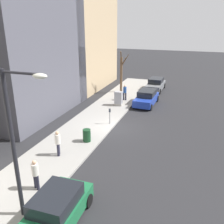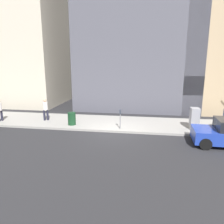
% 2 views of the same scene
% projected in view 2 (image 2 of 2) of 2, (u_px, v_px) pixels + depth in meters
% --- Properties ---
extents(ground_plane, '(120.00, 120.00, 0.00)m').
position_uv_depth(ground_plane, '(114.00, 133.00, 14.45)').
color(ground_plane, '#232326').
extents(sidewalk, '(4.00, 36.00, 0.15)m').
position_uv_depth(sidewalk, '(118.00, 123.00, 16.36)').
color(sidewalk, gray).
rests_on(sidewalk, ground).
extents(parking_meter, '(0.14, 0.10, 1.35)m').
position_uv_depth(parking_meter, '(120.00, 117.00, 14.61)').
color(parking_meter, slate).
rests_on(parking_meter, sidewalk).
extents(utility_box, '(0.83, 0.61, 1.43)m').
position_uv_depth(utility_box, '(194.00, 119.00, 14.71)').
color(utility_box, '#A8A399').
rests_on(utility_box, sidewalk).
extents(trash_bin, '(0.56, 0.56, 0.90)m').
position_uv_depth(trash_bin, '(72.00, 119.00, 15.67)').
color(trash_bin, '#14381E').
rests_on(trash_bin, sidewalk).
extents(pedestrian_midblock, '(0.36, 0.38, 1.66)m').
position_uv_depth(pedestrian_midblock, '(45.00, 108.00, 16.77)').
color(pedestrian_midblock, '#1E1E2D').
rests_on(pedestrian_midblock, sidewalk).
extents(office_tower_right, '(10.95, 10.95, 15.10)m').
position_uv_depth(office_tower_right, '(19.00, 35.00, 25.23)').
color(office_tower_right, '#BCB29E').
rests_on(office_tower_right, ground).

